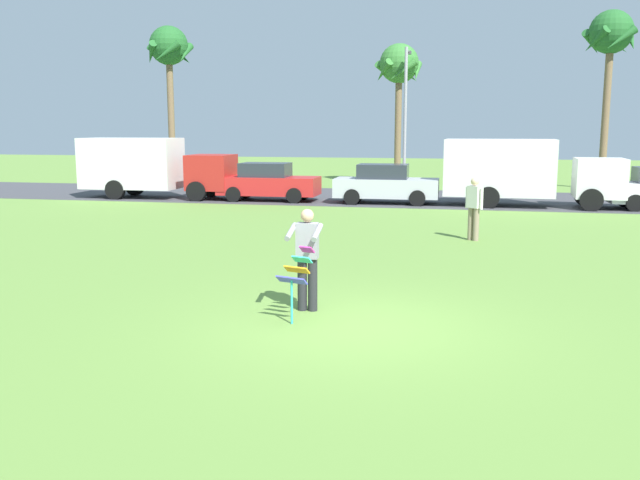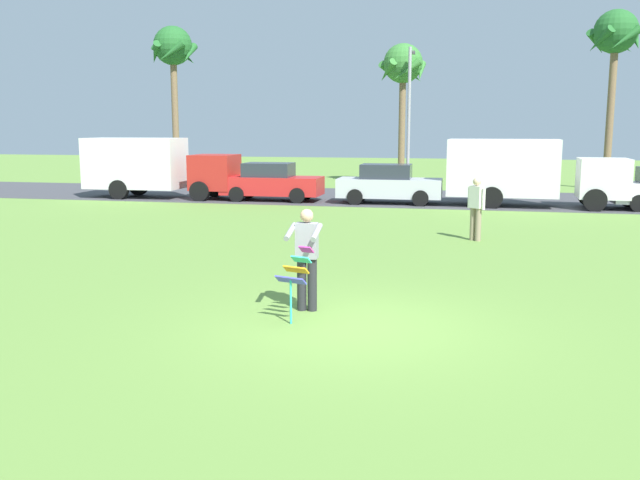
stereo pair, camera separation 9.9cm
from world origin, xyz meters
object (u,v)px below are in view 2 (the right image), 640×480
object	(u,v)px
parked_car_silver	(389,185)
parked_truck_white_box	(524,171)
palm_tree_centre_far	(615,40)
person_walker_near	(476,207)
person_kite_flyer	(307,256)
palm_tree_right_near	(403,69)
kite_held	(296,272)
palm_tree_left_near	(173,53)
parked_car_red	(271,182)
parked_truck_red_cab	(153,166)
streetlight_pole	(409,109)

from	to	relation	value
parked_car_silver	parked_truck_white_box	bearing A→B (deg)	-0.00
palm_tree_centre_far	person_walker_near	distance (m)	19.79
person_kite_flyer	palm_tree_right_near	size ratio (longest dim) A/B	0.23
parked_truck_white_box	palm_tree_centre_far	xyz separation A→B (m)	(4.55, 8.86, 5.88)
kite_held	person_kite_flyer	bearing A→B (deg)	89.15
parked_car_silver	palm_tree_left_near	world-z (taller)	palm_tree_left_near
kite_held	palm_tree_left_near	bearing A→B (deg)	118.08
palm_tree_centre_far	palm_tree_left_near	bearing A→B (deg)	-177.91
person_kite_flyer	parked_car_red	size ratio (longest dim) A/B	0.41
kite_held	person_walker_near	world-z (taller)	person_walker_near
palm_tree_centre_far	parked_car_silver	bearing A→B (deg)	-138.00
parked_car_red	parked_truck_white_box	xyz separation A→B (m)	(10.28, -0.00, 0.64)
person_kite_flyer	kite_held	world-z (taller)	person_kite_flyer
parked_truck_red_cab	parked_truck_white_box	xyz separation A→B (m)	(15.71, -0.00, 0.00)
parked_truck_white_box	palm_tree_centre_far	distance (m)	11.57
kite_held	palm_tree_right_near	size ratio (longest dim) A/B	0.16
parked_truck_white_box	person_walker_near	distance (m)	8.96
kite_held	parked_truck_white_box	xyz separation A→B (m)	(4.60, 17.52, 0.61)
kite_held	palm_tree_right_near	xyz separation A→B (m)	(-1.24, 27.46, 5.38)
parked_car_red	parked_truck_white_box	bearing A→B (deg)	-0.00
parked_car_red	palm_tree_right_near	bearing A→B (deg)	65.93
kite_held	parked_car_silver	distance (m)	17.53
streetlight_pole	person_kite_flyer	bearing A→B (deg)	-88.54
parked_car_red	person_walker_near	size ratio (longest dim) A/B	2.44
kite_held	parked_car_silver	bearing A→B (deg)	92.25
palm_tree_left_near	palm_tree_right_near	size ratio (longest dim) A/B	1.14
kite_held	streetlight_pole	xyz separation A→B (m)	(-0.60, 24.72, 3.20)
parked_car_silver	person_walker_near	distance (m)	9.42
person_kite_flyer	parked_truck_white_box	xyz separation A→B (m)	(4.59, 16.86, 0.46)
person_kite_flyer	parked_truck_white_box	distance (m)	17.48
palm_tree_left_near	palm_tree_centre_far	size ratio (longest dim) A/B	0.98
palm_tree_right_near	person_walker_near	world-z (taller)	palm_tree_right_near
person_kite_flyer	person_walker_near	distance (m)	8.56
palm_tree_centre_far	parked_truck_white_box	bearing A→B (deg)	-117.19
parked_car_red	parked_truck_white_box	distance (m)	10.30
person_kite_flyer	palm_tree_left_near	distance (m)	29.04
parked_car_red	palm_tree_left_near	distance (m)	12.96
kite_held	parked_truck_white_box	size ratio (longest dim) A/B	0.17
parked_car_silver	palm_tree_left_near	bearing A→B (deg)	148.19
streetlight_pole	parked_car_red	bearing A→B (deg)	-125.20
palm_tree_right_near	streetlight_pole	size ratio (longest dim) A/B	1.07
palm_tree_left_near	palm_tree_right_near	bearing A→B (deg)	8.79
parked_truck_white_box	palm_tree_centre_far	size ratio (longest dim) A/B	0.78
person_walker_near	palm_tree_centre_far	bearing A→B (deg)	70.12
person_kite_flyer	palm_tree_right_near	world-z (taller)	palm_tree_right_near
parked_truck_red_cab	streetlight_pole	size ratio (longest dim) A/B	0.96
parked_car_silver	person_walker_near	bearing A→B (deg)	-68.40
parked_car_silver	streetlight_pole	xyz separation A→B (m)	(0.09, 7.20, 3.22)
palm_tree_right_near	parked_car_silver	bearing A→B (deg)	-86.81
parked_truck_red_cab	streetlight_pole	distance (m)	13.00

